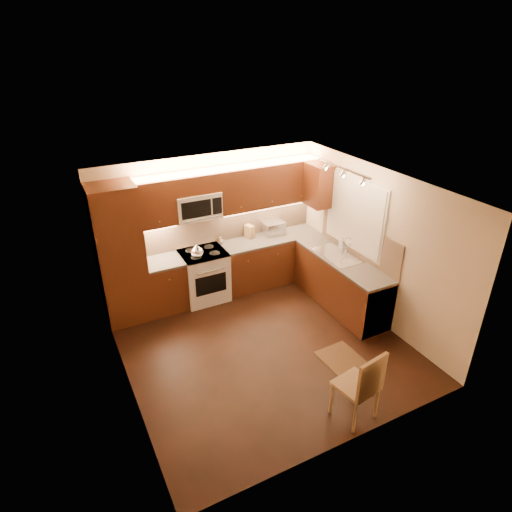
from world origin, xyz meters
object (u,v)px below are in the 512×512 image
toaster_oven (274,228)px  stove (204,275)px  microwave (197,205)px  sink (338,251)px  kettle (197,250)px  soap_bottle (342,243)px  dining_chair (356,384)px  knife_block (249,232)px

toaster_oven → stove: bearing=-173.8°
stove → microwave: (0.00, 0.14, 1.26)m
sink → toaster_oven: 1.39m
sink → microwave: bearing=147.8°
kettle → soap_bottle: size_ratio=1.15×
microwave → dining_chair: size_ratio=0.75×
stove → dining_chair: bearing=-79.1°
sink → toaster_oven: toaster_oven is taller
toaster_oven → microwave: bearing=-179.0°
stove → toaster_oven: bearing=6.1°
microwave → soap_bottle: microwave is taller
soap_bottle → kettle: bearing=149.6°
sink → kettle: (-2.14, 1.01, 0.06)m
sink → kettle: 2.37m
stove → sink: bearing=-29.4°
dining_chair → knife_block: bearing=75.2°
knife_block → dining_chair: bearing=-110.6°
kettle → dining_chair: size_ratio=0.23×
dining_chair → kettle: bearing=94.3°
stove → kettle: size_ratio=3.89×
dining_chair → toaster_oven: bearing=67.5°
microwave → kettle: microwave is taller
microwave → knife_block: bearing=3.7°
toaster_oven → dining_chair: size_ratio=0.39×
microwave → knife_block: microwave is taller
kettle → toaster_oven: bearing=12.2°
sink → knife_block: knife_block is taller
stove → kettle: 0.61m
kettle → microwave: bearing=63.6°
stove → toaster_oven: 1.59m
toaster_oven → soap_bottle: size_ratio=1.90×
dining_chair → soap_bottle: bearing=47.6°
sink → kettle: size_ratio=3.63×
toaster_oven → kettle: bearing=-170.2°
stove → toaster_oven: size_ratio=2.35×
toaster_oven → dining_chair: 3.66m
soap_bottle → dining_chair: soap_bottle is taller
knife_block → sink: bearing=-67.9°
sink → soap_bottle: 0.31m
kettle → knife_block: 1.18m
stove → kettle: (-0.14, -0.12, 0.58)m
sink → soap_bottle: size_ratio=4.18×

